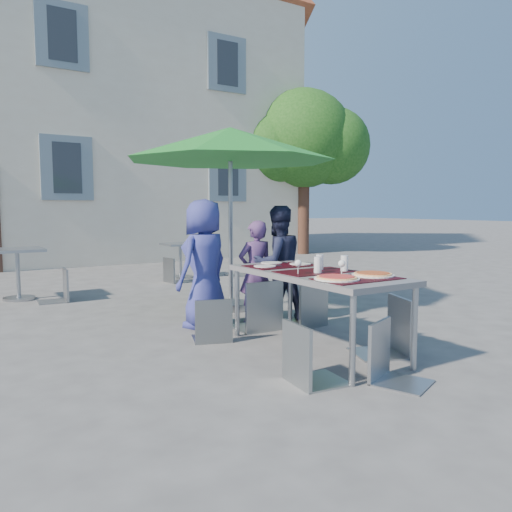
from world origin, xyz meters
TOP-DOWN VIEW (x-y plane):
  - ground at (0.00, 0.00)m, footprint 90.00×90.00m
  - building at (-0.00, 11.50)m, footprint 13.60×8.20m
  - tree at (6.55, 7.54)m, footprint 3.60×3.00m
  - dining_table at (0.54, -0.49)m, footprint 0.80×1.85m
  - pizza_near_left at (0.35, -0.99)m, footprint 0.37×0.37m
  - pizza_near_right at (0.76, -0.99)m, footprint 0.36×0.36m
  - glassware at (0.60, -0.56)m, footprint 0.56×0.42m
  - place_settings at (0.56, 0.13)m, footprint 0.68×0.46m
  - child_0 at (0.09, 0.92)m, footprint 0.82×0.70m
  - child_1 at (0.69, 0.80)m, footprint 0.45×0.31m
  - child_2 at (0.95, 0.73)m, footprint 0.69×0.43m
  - chair_0 at (-0.11, 0.33)m, footprint 0.47×0.47m
  - chair_1 at (0.53, 0.47)m, footprint 0.47×0.47m
  - chair_2 at (1.08, 0.34)m, footprint 0.52×0.52m
  - chair_3 at (-0.05, -1.13)m, footprint 0.45×0.44m
  - chair_4 at (1.07, -0.91)m, footprint 0.57×0.57m
  - chair_5 at (0.52, -1.43)m, footprint 0.51×0.51m
  - patio_umbrella at (0.82, 1.63)m, footprint 2.69×2.69m
  - cafe_table_0 at (-1.47, 3.86)m, footprint 0.70×0.70m
  - bg_chair_r_0 at (-0.99, 3.42)m, footprint 0.42×0.42m
  - cafe_table_1 at (1.46, 4.75)m, footprint 0.62×0.62m
  - bg_chair_l_1 at (1.11, 4.25)m, footprint 0.43×0.42m
  - bg_chair_r_1 at (2.66, 4.39)m, footprint 0.54×0.53m

SIDE VIEW (x-z plane):
  - ground at x=0.00m, z-range 0.00..0.00m
  - cafe_table_1 at x=1.46m, z-range 0.09..0.75m
  - chair_0 at x=-0.11m, z-range 0.07..0.90m
  - bg_chair_l_1 at x=1.11m, z-range 0.07..0.92m
  - chair_5 at x=0.52m, z-range 0.07..0.95m
  - cafe_table_0 at x=-1.47m, z-range 0.14..0.89m
  - bg_chair_r_0 at x=-0.99m, z-range 0.07..0.96m
  - chair_3 at x=-0.05m, z-range 0.08..0.98m
  - chair_4 at x=1.07m, z-range 0.09..1.08m
  - child_1 at x=0.69m, z-range 0.00..1.19m
  - chair_2 at x=1.08m, z-range 0.09..1.11m
  - bg_chair_r_1 at x=2.66m, z-range 0.09..1.11m
  - chair_1 at x=0.53m, z-range 0.10..1.14m
  - child_2 at x=0.95m, z-range 0.00..1.36m
  - dining_table at x=0.54m, z-range 0.32..1.07m
  - child_0 at x=0.09m, z-range 0.00..1.43m
  - place_settings at x=0.56m, z-range 0.76..0.77m
  - pizza_near_right at x=0.76m, z-range 0.75..0.78m
  - pizza_near_left at x=0.35m, z-range 0.75..0.78m
  - glassware at x=0.60m, z-range 0.75..0.90m
  - patio_umbrella at x=0.82m, z-range 0.95..3.31m
  - tree at x=6.55m, z-range 0.90..5.60m
  - building at x=0.00m, z-range -0.70..10.40m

